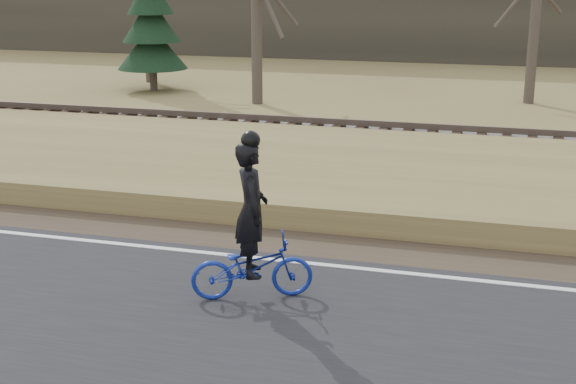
# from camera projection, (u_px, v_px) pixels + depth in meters

# --- Properties ---
(ground) EXTENTS (120.00, 120.00, 0.00)m
(ground) POSITION_uv_depth(u_px,v_px,m) (82.00, 248.00, 13.30)
(ground) COLOR olive
(ground) RESTS_ON ground
(edge_line) EXTENTS (120.00, 0.12, 0.01)m
(edge_line) POSITION_uv_depth(u_px,v_px,m) (87.00, 241.00, 13.46)
(edge_line) COLOR silver
(edge_line) RESTS_ON road
(shoulder) EXTENTS (120.00, 1.60, 0.04)m
(shoulder) POSITION_uv_depth(u_px,v_px,m) (116.00, 225.00, 14.40)
(shoulder) COLOR #473A2B
(shoulder) RESTS_ON ground
(embankment) EXTENTS (120.00, 5.00, 0.44)m
(embankment) POSITION_uv_depth(u_px,v_px,m) (182.00, 174.00, 17.12)
(embankment) COLOR olive
(embankment) RESTS_ON ground
(ballast) EXTENTS (120.00, 3.00, 0.45)m
(ballast) POSITION_uv_depth(u_px,v_px,m) (241.00, 139.00, 20.63)
(ballast) COLOR slate
(ballast) RESTS_ON ground
(railroad) EXTENTS (120.00, 2.40, 0.29)m
(railroad) POSITION_uv_depth(u_px,v_px,m) (241.00, 127.00, 20.55)
(railroad) COLOR black
(railroad) RESTS_ON ballast
(cyclist) EXTENTS (1.78, 1.22, 2.37)m
(cyclist) POSITION_uv_depth(u_px,v_px,m) (252.00, 244.00, 10.96)
(cyclist) COLOR navy
(cyclist) RESTS_ON road
(conifer) EXTENTS (2.60, 2.60, 5.40)m
(conifer) POSITION_uv_depth(u_px,v_px,m) (151.00, 21.00, 29.46)
(conifer) COLOR #494036
(conifer) RESTS_ON ground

